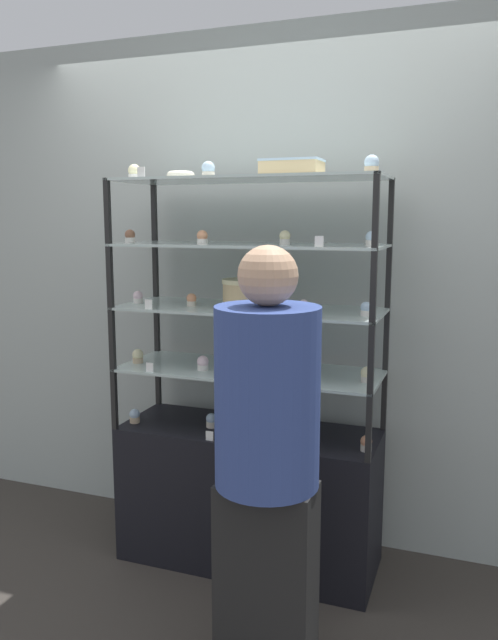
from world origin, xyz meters
TOP-DOWN VIEW (x-y plane):
  - ground_plane at (0.00, 0.00)m, footprint 20.00×20.00m
  - back_wall at (0.00, 0.37)m, footprint 8.00×0.05m
  - display_base at (0.00, 0.00)m, footprint 1.23×0.46m
  - display_riser_lower at (0.00, 0.00)m, footprint 1.23×0.46m
  - display_riser_middle at (0.00, 0.00)m, footprint 1.23×0.46m
  - display_riser_upper at (0.00, 0.00)m, footprint 1.23×0.46m
  - display_riser_top at (0.00, 0.00)m, footprint 1.23×0.46m
  - layer_cake_centerpiece at (-0.03, 0.01)m, footprint 0.21×0.21m
  - sheet_cake_frosted at (0.21, -0.04)m, footprint 0.26×0.17m
  - cupcake_0 at (-0.56, -0.10)m, footprint 0.05×0.05m
  - cupcake_1 at (-0.18, -0.04)m, footprint 0.05×0.05m
  - cupcake_2 at (0.19, -0.08)m, footprint 0.05×0.05m
  - cupcake_3 at (0.57, -0.09)m, footprint 0.05×0.05m
  - price_tag_0 at (-0.11, -0.21)m, footprint 0.04×0.00m
  - cupcake_4 at (-0.56, -0.06)m, footprint 0.05×0.05m
  - cupcake_5 at (-0.20, -0.09)m, footprint 0.05×0.05m
  - cupcake_6 at (0.19, -0.11)m, footprint 0.05×0.05m
  - cupcake_7 at (0.56, -0.04)m, footprint 0.05×0.05m
  - price_tag_1 at (-0.41, -0.21)m, footprint 0.04×0.00m
  - cupcake_8 at (-0.56, -0.04)m, footprint 0.05×0.05m
  - cupcake_9 at (-0.27, -0.05)m, footprint 0.05×0.05m
  - cupcake_10 at (0.28, -0.08)m, footprint 0.05×0.05m
  - cupcake_11 at (0.55, -0.06)m, footprint 0.05×0.05m
  - price_tag_2 at (-0.41, -0.21)m, footprint 0.04×0.00m
  - cupcake_12 at (-0.57, -0.08)m, footprint 0.05×0.05m
  - cupcake_13 at (-0.18, -0.12)m, footprint 0.05×0.05m
  - cupcake_14 at (0.18, -0.04)m, footprint 0.05×0.05m
  - cupcake_15 at (0.56, -0.05)m, footprint 0.05×0.05m
  - price_tag_3 at (0.38, -0.21)m, footprint 0.04×0.00m
  - cupcake_16 at (-0.56, -0.04)m, footprint 0.06×0.06m
  - cupcake_17 at (-0.17, -0.06)m, footprint 0.06×0.06m
  - cupcake_18 at (0.56, -0.09)m, footprint 0.06×0.06m
  - price_tag_4 at (-0.43, -0.21)m, footprint 0.04×0.00m
  - donut_glazed at (-0.35, 0.03)m, footprint 0.13×0.13m
  - customer_figure at (0.32, -0.70)m, footprint 0.37×0.37m

SIDE VIEW (x-z plane):
  - ground_plane at x=0.00m, z-range 0.00..0.00m
  - display_base at x=0.00m, z-range 0.00..0.67m
  - price_tag_0 at x=-0.11m, z-range 0.67..0.71m
  - cupcake_0 at x=-0.56m, z-range 0.67..0.74m
  - cupcake_1 at x=-0.18m, z-range 0.67..0.74m
  - cupcake_2 at x=0.19m, z-range 0.67..0.74m
  - cupcake_3 at x=0.57m, z-range 0.67..0.74m
  - customer_figure at x=0.32m, z-range 0.05..1.63m
  - display_riser_lower at x=0.00m, z-range 0.80..1.09m
  - price_tag_1 at x=-0.41m, z-range 0.96..1.01m
  - cupcake_4 at x=-0.56m, z-range 0.96..1.03m
  - cupcake_5 at x=-0.20m, z-range 0.96..1.03m
  - cupcake_6 at x=0.19m, z-range 0.96..1.03m
  - cupcake_7 at x=0.56m, z-range 0.96..1.03m
  - display_riser_middle at x=0.00m, z-range 1.09..1.39m
  - price_tag_2 at x=-0.41m, z-range 1.26..1.30m
  - cupcake_8 at x=-0.56m, z-range 1.26..1.32m
  - cupcake_9 at x=-0.27m, z-range 1.26..1.32m
  - cupcake_10 at x=0.28m, z-range 1.26..1.32m
  - cupcake_11 at x=0.55m, z-range 1.26..1.32m
  - back_wall at x=0.00m, z-range 0.00..2.60m
  - layer_cake_centerpiece at x=-0.03m, z-range 1.26..1.39m
  - display_riser_upper at x=0.00m, z-range 1.39..1.68m
  - price_tag_3 at x=0.38m, z-range 1.55..1.59m
  - cupcake_12 at x=-0.57m, z-range 1.55..1.61m
  - cupcake_13 at x=-0.18m, z-range 1.55..1.61m
  - cupcake_14 at x=0.18m, z-range 1.55..1.61m
  - cupcake_15 at x=0.56m, z-range 1.55..1.61m
  - display_riser_top at x=0.00m, z-range 1.68..1.97m
  - donut_glazed at x=-0.35m, z-range 1.84..1.88m
  - price_tag_4 at x=-0.43m, z-range 1.84..1.89m
  - cupcake_16 at x=-0.56m, z-range 1.84..1.92m
  - cupcake_17 at x=-0.17m, z-range 1.84..1.92m
  - cupcake_18 at x=0.56m, z-range 1.84..1.92m
  - sheet_cake_frosted at x=0.21m, z-range 1.84..1.92m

